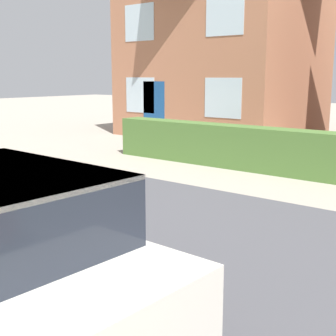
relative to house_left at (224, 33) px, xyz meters
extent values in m
cube|color=#4C4C51|center=(5.95, -11.51, -3.91)|extent=(28.00, 6.86, 0.01)
cube|color=#4C7233|center=(6.23, -5.73, -3.39)|extent=(11.63, 0.67, 1.07)
cylinder|color=black|center=(7.57, -13.14, -3.62)|extent=(0.58, 0.22, 0.57)
cube|color=orange|center=(6.26, -13.00, -3.33)|extent=(4.02, 0.13, 0.07)
cube|color=#A86B4C|center=(0.00, 0.00, -1.08)|extent=(6.63, 5.66, 5.67)
cube|color=navy|center=(-1.15, -2.84, -2.87)|extent=(1.00, 0.02, 2.10)
cube|color=silver|center=(-1.82, -2.84, -2.33)|extent=(1.40, 0.02, 1.30)
cube|color=silver|center=(1.82, -2.84, -2.33)|extent=(1.40, 0.02, 1.30)
cube|color=silver|center=(-1.82, -2.84, 0.28)|extent=(1.40, 0.02, 1.30)
cube|color=silver|center=(1.82, -2.84, 0.28)|extent=(1.40, 0.02, 1.30)
camera|label=1|loc=(10.13, -15.90, -1.62)|focal=50.00mm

